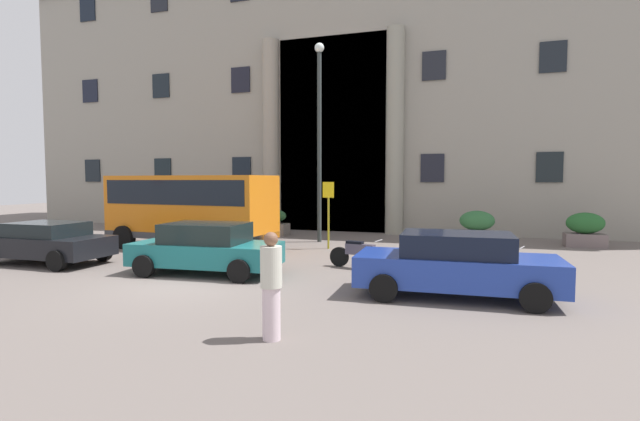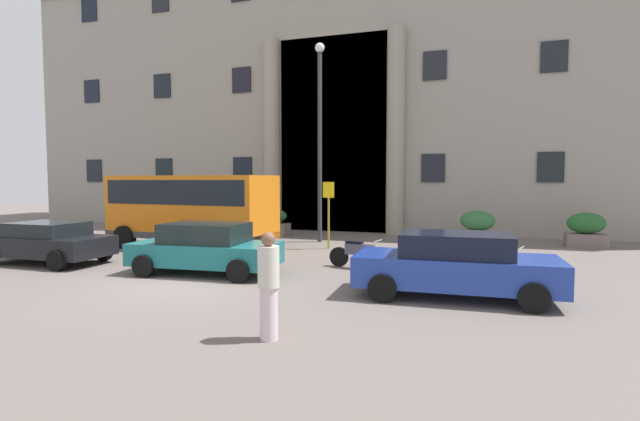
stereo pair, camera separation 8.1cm
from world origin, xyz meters
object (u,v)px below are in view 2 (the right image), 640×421
Objects in this scene: parked_coupe_end at (206,248)px; orange_minibus at (192,205)px; bus_stop_sign at (329,208)px; motorcycle_near_kerb at (497,262)px; white_taxi_kerbside at (455,264)px; hedge_planter_entrance_left at (267,222)px; scooter_by_planter at (180,246)px; motorcycle_far_end at (358,253)px; pedestrian_woman_dark_dress at (269,285)px; hedge_planter_west at (477,228)px; lamppost_plaza_centre at (320,129)px; parked_compact_extra at (48,242)px; hedge_planter_far_west at (586,230)px.

orange_minibus is at bearing 123.75° from parked_coupe_end.
bus_stop_sign reaches higher than motorcycle_near_kerb.
white_taxi_kerbside is (10.04, -4.73, -0.93)m from orange_minibus.
hedge_planter_entrance_left is 7.32m from scooter_by_planter.
motorcycle_far_end is at bearing 135.19° from white_taxi_kerbside.
bus_stop_sign is at bearing 20.06° from orange_minibus.
pedestrian_woman_dark_dress reaches higher than motorcycle_near_kerb.
white_taxi_kerbside is at bearing -10.47° from scooter_by_planter.
bus_stop_sign reaches higher than hedge_planter_entrance_left.
hedge_planter_west is 13.81m from pedestrian_woman_dark_dress.
scooter_by_planter is 0.23× the size of lamppost_plaza_centre.
hedge_planter_entrance_left and parked_compact_extra have the same top height.
parked_compact_extra is at bearing -130.86° from lamppost_plaza_centre.
hedge_planter_far_west is 19.53m from parked_compact_extra.
motorcycle_near_kerb is (11.06, -2.25, -1.23)m from orange_minibus.
hedge_planter_entrance_left is 13.33m from white_taxi_kerbside.
hedge_planter_west is at bearing 84.61° from white_taxi_kerbside.
motorcycle_far_end is at bearing 7.06° from scooter_by_planter.
parked_compact_extra is 2.11× the size of motorcycle_near_kerb.
lamppost_plaza_centre is (-6.90, 5.56, 4.38)m from motorcycle_near_kerb.
hedge_planter_far_west is at bearing 80.74° from motorcycle_near_kerb.
motorcycle_far_end is (9.60, 2.25, -0.23)m from parked_compact_extra.
motorcycle_far_end is (-2.88, 2.66, -0.29)m from white_taxi_kerbside.
pedestrian_woman_dark_dress is (-7.45, -13.73, 0.25)m from hedge_planter_far_west.
parked_coupe_end reaches higher than scooter_by_planter.
orange_minibus is 11.35m from motorcycle_near_kerb.
hedge_planter_west is (10.59, 4.77, -1.01)m from orange_minibus.
orange_minibus is at bearing -141.45° from lamppost_plaza_centre.
hedge_planter_west is 7.80m from lamppost_plaza_centre.
hedge_planter_entrance_left is at bearing 100.20° from parked_coupe_end.
hedge_planter_far_west is at bearing 20.74° from bus_stop_sign.
hedge_planter_entrance_left is at bearing 143.08° from motorcycle_far_end.
parked_compact_extra is (-3.35, -9.29, 0.05)m from hedge_planter_entrance_left.
orange_minibus reaches higher than hedge_planter_entrance_left.
hedge_planter_west is 0.33× the size of white_taxi_kerbside.
white_taxi_kerbside is (6.83, -0.58, 0.02)m from parked_coupe_end.
parked_coupe_end reaches higher than hedge_planter_west.
white_taxi_kerbside is at bearing -31.25° from motorcycle_far_end.
motorcycle_near_kerb is 1.03× the size of pedestrian_woman_dark_dress.
white_taxi_kerbside is at bearing -115.17° from hedge_planter_far_west.
motorcycle_far_end is 0.24× the size of lamppost_plaza_centre.
bus_stop_sign reaches higher than pedestrian_woman_dark_dress.
orange_minibus is at bearing 152.68° from white_taxi_kerbside.
hedge_planter_far_west is at bearing 0.54° from hedge_planter_entrance_left.
hedge_planter_far_west is 0.78× the size of motorcycle_near_kerb.
lamppost_plaza_centre is at bearing 49.01° from parked_compact_extra.
orange_minibus is 1.70× the size of parked_compact_extra.
lamppost_plaza_centre is at bearing -149.97° from pedestrian_woman_dark_dress.
white_taxi_kerbside reaches higher than scooter_by_planter.
scooter_by_planter is at bearing -136.41° from bus_stop_sign.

